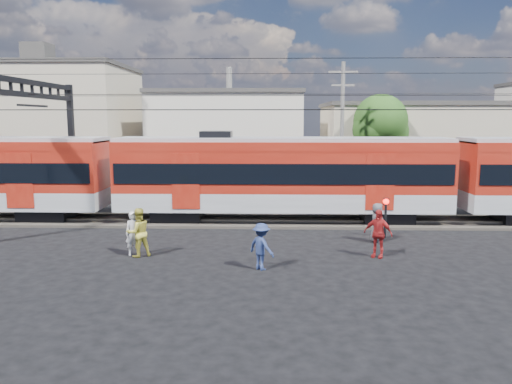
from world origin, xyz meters
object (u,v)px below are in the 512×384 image
pedestrian_c (261,246)px  crossing_signal (386,210)px  pedestrian_a (134,233)px  commuter_train (286,174)px

pedestrian_c → crossing_signal: crossing_signal is taller
pedestrian_a → crossing_signal: bearing=-5.0°
commuter_train → pedestrian_c: (-1.05, -7.92, -1.60)m
commuter_train → crossing_signal: bearing=-37.0°
pedestrian_a → commuter_train: bearing=24.7°
crossing_signal → pedestrian_c: bearing=-137.7°
commuter_train → pedestrian_a: commuter_train is taller
crossing_signal → commuter_train: bearing=143.0°
crossing_signal → pedestrian_a: bearing=-163.0°
commuter_train → pedestrian_c: size_ratio=31.27×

